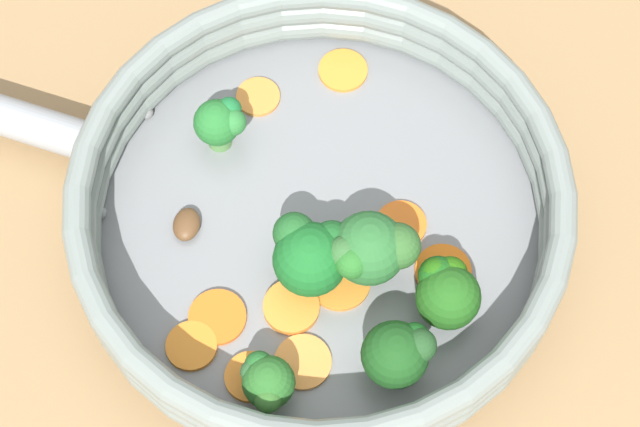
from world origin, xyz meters
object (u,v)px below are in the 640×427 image
(carrot_slice_3, at_px, (340,281))
(carrot_slice_8, at_px, (217,317))
(broccoli_floret_5, at_px, (399,353))
(carrot_slice_1, at_px, (291,307))
(carrot_slice_9, at_px, (191,346))
(carrot_slice_2, at_px, (443,271))
(broccoli_floret_1, at_px, (446,290))
(skillet, at_px, (320,228))
(broccoli_floret_2, at_px, (311,254))
(mushroom_piece_0, at_px, (187,224))
(broccoli_floret_4, at_px, (220,123))
(broccoli_floret_0, at_px, (371,250))
(carrot_slice_0, at_px, (250,377))
(carrot_slice_4, at_px, (258,97))
(carrot_slice_5, at_px, (401,224))
(carrot_slice_6, at_px, (343,70))
(broccoli_floret_3, at_px, (266,382))
(carrot_slice_7, at_px, (303,362))

(carrot_slice_3, xyz_separation_m, carrot_slice_8, (-0.06, 0.05, 0.00))
(carrot_slice_3, height_order, broccoli_floret_5, broccoli_floret_5)
(carrot_slice_1, height_order, carrot_slice_9, carrot_slice_1)
(carrot_slice_2, height_order, broccoli_floret_1, broccoli_floret_1)
(skillet, distance_m, carrot_slice_3, 0.04)
(broccoli_floret_2, xyz_separation_m, broccoli_floret_5, (-0.02, -0.08, 0.00))
(carrot_slice_1, height_order, mushroom_piece_0, mushroom_piece_0)
(carrot_slice_1, bearing_deg, carrot_slice_8, 132.34)
(broccoli_floret_1, bearing_deg, broccoli_floret_4, 84.44)
(broccoli_floret_0, bearing_deg, mushroom_piece_0, 109.65)
(mushroom_piece_0, bearing_deg, carrot_slice_3, -76.68)
(mushroom_piece_0, bearing_deg, carrot_slice_0, -121.97)
(broccoli_floret_2, bearing_deg, carrot_slice_4, 50.52)
(carrot_slice_5, bearing_deg, carrot_slice_8, 153.28)
(carrot_slice_9, xyz_separation_m, broccoli_floret_4, (0.12, 0.07, 0.02))
(carrot_slice_9, distance_m, broccoli_floret_5, 0.13)
(carrot_slice_6, distance_m, broccoli_floret_3, 0.23)
(carrot_slice_5, xyz_separation_m, broccoli_floret_4, (-0.01, 0.13, 0.02))
(skillet, xyz_separation_m, carrot_slice_1, (-0.06, -0.02, 0.01))
(carrot_slice_0, height_order, broccoli_floret_1, broccoli_floret_1)
(broccoli_floret_0, height_order, mushroom_piece_0, broccoli_floret_0)
(carrot_slice_0, distance_m, broccoli_floret_0, 0.10)
(carrot_slice_9, relative_size, broccoli_floret_1, 0.67)
(broccoli_floret_0, xyz_separation_m, broccoli_floret_3, (-0.10, 0.01, -0.01))
(carrot_slice_2, height_order, broccoli_floret_4, broccoli_floret_4)
(carrot_slice_1, height_order, broccoli_floret_2, broccoli_floret_2)
(carrot_slice_4, bearing_deg, carrot_slice_9, -156.97)
(carrot_slice_5, height_order, broccoli_floret_1, broccoli_floret_1)
(skillet, distance_m, carrot_slice_7, 0.09)
(carrot_slice_2, relative_size, carrot_slice_5, 1.08)
(broccoli_floret_5, bearing_deg, mushroom_piece_0, 88.78)
(mushroom_piece_0, bearing_deg, broccoli_floret_4, 16.48)
(broccoli_floret_3, bearing_deg, broccoli_floret_1, -28.32)
(carrot_slice_4, bearing_deg, mushroom_piece_0, -169.31)
(carrot_slice_4, distance_m, carrot_slice_8, 0.16)
(carrot_slice_3, xyz_separation_m, carrot_slice_6, (0.13, 0.08, -0.00))
(carrot_slice_2, distance_m, broccoli_floret_3, 0.13)
(carrot_slice_9, bearing_deg, broccoli_floret_1, -45.81)
(skillet, xyz_separation_m, carrot_slice_0, (-0.11, -0.02, 0.01))
(broccoli_floret_5, bearing_deg, carrot_slice_4, 59.13)
(carrot_slice_4, xyz_separation_m, broccoli_floret_4, (-0.04, -0.00, 0.02))
(broccoli_floret_3, bearing_deg, carrot_slice_8, 68.91)
(carrot_slice_2, xyz_separation_m, carrot_slice_8, (-0.10, 0.10, -0.00))
(broccoli_floret_0, relative_size, broccoli_floret_2, 1.08)
(skillet, height_order, mushroom_piece_0, mushroom_piece_0)
(carrot_slice_7, distance_m, broccoli_floret_2, 0.06)
(broccoli_floret_4, bearing_deg, mushroom_piece_0, -163.52)
(skillet, bearing_deg, broccoli_floret_5, -120.31)
(carrot_slice_6, xyz_separation_m, broccoli_floret_2, (-0.13, -0.07, 0.03))
(broccoli_floret_3, bearing_deg, broccoli_floret_4, 45.52)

